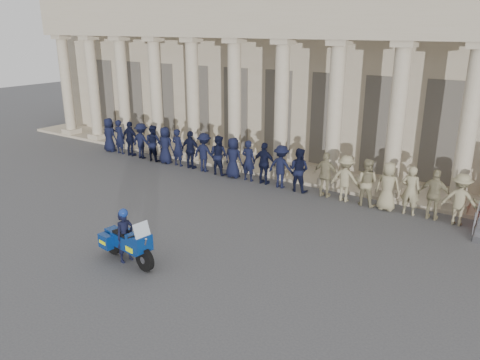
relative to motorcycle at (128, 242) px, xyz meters
name	(u,v)px	position (x,y,z in m)	size (l,w,h in m)	color
ground	(192,245)	(0.83, 1.93, -0.65)	(90.00, 90.00, 0.00)	#454547
building	(364,70)	(0.83, 16.68, 3.88)	(40.00, 12.50, 9.00)	tan
officer_rank	(269,164)	(-0.31, 8.63, 0.31)	(21.83, 0.72, 1.91)	black
motorcycle	(128,242)	(0.00, 0.00, 0.00)	(2.33, 1.03, 1.49)	black
rider	(125,235)	(-0.13, 0.01, 0.20)	(0.46, 0.63, 1.70)	black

